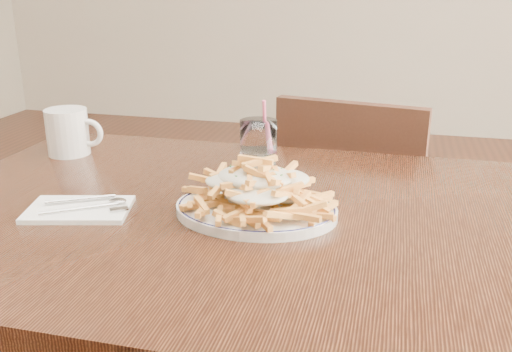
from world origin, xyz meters
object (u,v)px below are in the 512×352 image
(loaded_fries, at_px, (256,184))
(coffee_mug, at_px, (69,132))
(table, at_px, (249,252))
(fries_plate, at_px, (256,210))
(chair_far, at_px, (353,222))
(water_glass, at_px, (258,153))

(loaded_fries, distance_m, coffee_mug, 0.55)
(table, height_order, fries_plate, fries_plate)
(chair_far, distance_m, loaded_fries, 0.73)
(fries_plate, bearing_deg, water_glass, 102.68)
(chair_far, height_order, loaded_fries, loaded_fries)
(fries_plate, height_order, loaded_fries, loaded_fries)
(water_glass, xyz_separation_m, coffee_mug, (-0.45, 0.05, 0.00))
(fries_plate, distance_m, loaded_fries, 0.05)
(fries_plate, bearing_deg, chair_far, 79.13)
(loaded_fries, height_order, coffee_mug, coffee_mug)
(water_glass, bearing_deg, chair_far, 70.15)
(table, xyz_separation_m, loaded_fries, (0.02, -0.01, 0.14))
(chair_far, height_order, water_glass, water_glass)
(loaded_fries, bearing_deg, coffee_mug, 154.28)
(table, xyz_separation_m, fries_plate, (0.02, -0.01, 0.09))
(fries_plate, xyz_separation_m, coffee_mug, (-0.49, 0.24, 0.04))
(table, height_order, water_glass, water_glass)
(chair_far, bearing_deg, loaded_fries, -100.87)
(coffee_mug, bearing_deg, loaded_fries, -25.72)
(fries_plate, bearing_deg, loaded_fries, 90.00)
(table, xyz_separation_m, water_glass, (-0.02, 0.17, 0.13))
(loaded_fries, bearing_deg, fries_plate, -90.00)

